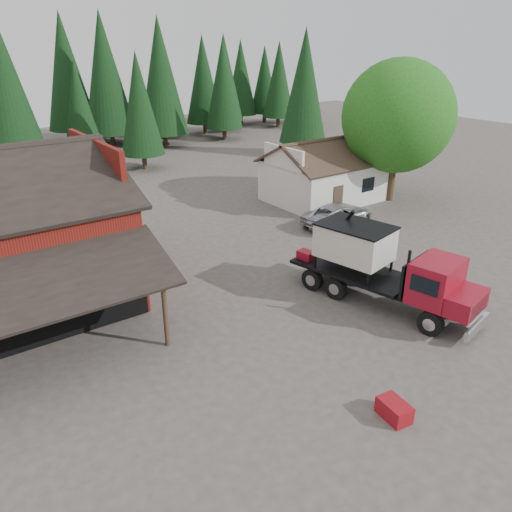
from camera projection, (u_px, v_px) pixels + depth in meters
ground at (307, 324)px, 21.56m from camera, size 120.00×120.00×0.00m
farmhouse at (324, 178)px, 37.50m from camera, size 8.60×6.42×4.65m
deciduous_tree at (398, 121)px, 35.69m from camera, size 8.00×8.00×10.20m
conifer_backdrop at (45, 155)px, 52.74m from camera, size 76.00×16.00×16.00m
near_pine_b at (139, 104)px, 44.68m from camera, size 3.96×3.96×10.40m
near_pine_c at (304, 86)px, 49.87m from camera, size 4.84×4.84×12.40m
near_pine_d at (6, 89)px, 41.69m from camera, size 5.28×5.28×13.40m
feed_truck at (383, 266)px, 22.58m from camera, size 4.14×9.21×4.03m
silver_car at (338, 215)px, 32.63m from camera, size 5.41×2.87×1.45m
equip_box at (394, 410)px, 16.16m from camera, size 0.84×1.18×0.60m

